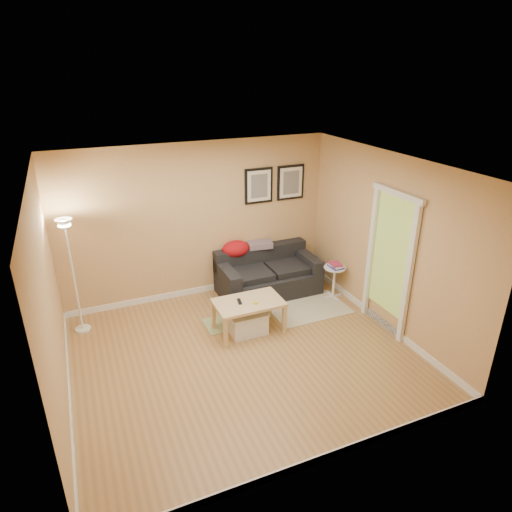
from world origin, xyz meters
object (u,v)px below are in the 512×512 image
object	(u,v)px
sofa	(268,273)
coffee_table	(249,316)
storage_bin	(247,322)
side_table	(334,282)
book_stack	(336,265)
floor_lamp	(74,280)

from	to	relation	value
sofa	coffee_table	distance (m)	1.27
storage_bin	side_table	distance (m)	1.82
coffee_table	sofa	bearing A→B (deg)	53.55
sofa	coffee_table	world-z (taller)	sofa
side_table	book_stack	bearing A→B (deg)	-79.58
sofa	storage_bin	world-z (taller)	sofa
coffee_table	floor_lamp	size ratio (longest dim) A/B	0.56
coffee_table	book_stack	world-z (taller)	book_stack
storage_bin	floor_lamp	bearing A→B (deg)	155.45
book_stack	floor_lamp	xyz separation A→B (m)	(-4.02, 0.61, 0.23)
storage_bin	side_table	world-z (taller)	side_table
sofa	book_stack	xyz separation A→B (m)	(0.95, -0.62, 0.23)
sofa	book_stack	world-z (taller)	sofa
sofa	side_table	xyz separation A→B (m)	(0.95, -0.60, -0.09)
sofa	side_table	bearing A→B (deg)	-32.21
sofa	floor_lamp	world-z (taller)	floor_lamp
side_table	floor_lamp	world-z (taller)	floor_lamp
floor_lamp	sofa	bearing A→B (deg)	0.04
side_table	book_stack	size ratio (longest dim) A/B	2.28
coffee_table	storage_bin	size ratio (longest dim) A/B	1.80
coffee_table	book_stack	distance (m)	1.81
storage_bin	book_stack	bearing A→B (deg)	13.34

